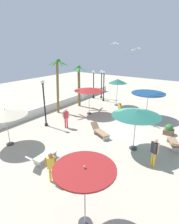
{
  "coord_description": "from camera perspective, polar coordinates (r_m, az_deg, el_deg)",
  "views": [
    {
      "loc": [
        -11.56,
        -4.98,
        6.47
      ],
      "look_at": [
        0.0,
        3.18,
        1.4
      ],
      "focal_mm": 29.2,
      "sensor_mm": 36.0,
      "label": 1
    }
  ],
  "objects": [
    {
      "name": "ground_plane",
      "position": [
        14.15,
        10.68,
        -7.86
      ],
      "size": [
        56.0,
        56.0,
        0.0
      ],
      "primitive_type": "plane",
      "color": "#B2A893"
    },
    {
      "name": "boundary_wall",
      "position": [
        19.19,
        -14.56,
        0.64
      ],
      "size": [
        25.2,
        0.3,
        0.81
      ],
      "primitive_type": "cube",
      "color": "silver",
      "rests_on": "ground_plane"
    },
    {
      "name": "patio_umbrella_0",
      "position": [
        17.97,
        -0.1,
        7.08
      ],
      "size": [
        2.92,
        2.92,
        2.76
      ],
      "color": "#333338",
      "rests_on": "ground_plane"
    },
    {
      "name": "patio_umbrella_1",
      "position": [
        6.63,
        -1.55,
        -18.84
      ],
      "size": [
        2.22,
        2.22,
        2.69
      ],
      "color": "#333338",
      "rests_on": "ground_plane"
    },
    {
      "name": "patio_umbrella_2",
      "position": [
        20.96,
        8.79,
        9.47
      ],
      "size": [
        2.05,
        2.05,
        3.12
      ],
      "color": "#333338",
      "rests_on": "ground_plane"
    },
    {
      "name": "patio_umbrella_3",
      "position": [
        13.24,
        -24.97,
        -0.08
      ],
      "size": [
        2.88,
        2.88,
        2.67
      ],
      "color": "#333338",
      "rests_on": "ground_plane"
    },
    {
      "name": "patio_umbrella_4",
      "position": [
        11.8,
        14.44,
        -0.45
      ],
      "size": [
        3.1,
        3.1,
        2.77
      ],
      "color": "#333338",
      "rests_on": "ground_plane"
    },
    {
      "name": "patio_umbrella_5",
      "position": [
        17.88,
        17.93,
        5.38
      ],
      "size": [
        3.09,
        3.09,
        2.55
      ],
      "color": "#333338",
      "rests_on": "ground_plane"
    },
    {
      "name": "palm_tree_0",
      "position": [
        18.64,
        -9.9,
        9.84
      ],
      "size": [
        2.08,
        2.01,
        5.42
      ],
      "color": "olive",
      "rests_on": "ground_plane"
    },
    {
      "name": "palm_tree_2",
      "position": [
        20.54,
        -3.35,
        9.55
      ],
      "size": [
        1.95,
        2.05,
        4.63
      ],
      "color": "brown",
      "rests_on": "ground_plane"
    },
    {
      "name": "lamp_post_0",
      "position": [
        24.08,
        3.81,
        9.69
      ],
      "size": [
        0.38,
        0.38,
        3.65
      ],
      "color": "black",
      "rests_on": "ground_plane"
    },
    {
      "name": "lamp_post_1",
      "position": [
        15.6,
        -14.0,
        3.49
      ],
      "size": [
        0.32,
        0.32,
        4.0
      ],
      "color": "black",
      "rests_on": "ground_plane"
    },
    {
      "name": "lamp_post_2",
      "position": [
        23.99,
        1.3,
        9.58
      ],
      "size": [
        0.37,
        0.37,
        3.62
      ],
      "color": "black",
      "rests_on": "ground_plane"
    },
    {
      "name": "lamp_post_3",
      "position": [
        22.8,
        4.49,
        8.43
      ],
      "size": [
        0.3,
        0.3,
        3.71
      ],
      "color": "black",
      "rests_on": "ground_plane"
    },
    {
      "name": "lounge_chair_0",
      "position": [
        14.06,
        3.19,
        -5.95
      ],
      "size": [
        1.28,
        1.95,
        0.84
      ],
      "color": "#B7B7BC",
      "rests_on": "ground_plane"
    },
    {
      "name": "lounge_chair_1",
      "position": [
        11.35,
        -14.66,
        -13.45
      ],
      "size": [
        1.91,
        0.62,
        0.84
      ],
      "color": "#B7B7BC",
      "rests_on": "ground_plane"
    },
    {
      "name": "lounge_chair_2",
      "position": [
        13.6,
        25.19,
        -8.83
      ],
      "size": [
        1.89,
        1.34,
        0.82
      ],
      "color": "#B7B7BC",
      "rests_on": "ground_plane"
    },
    {
      "name": "guest_0",
      "position": [
        10.97,
        19.67,
        -11.11
      ],
      "size": [
        0.38,
        0.51,
        1.74
      ],
      "color": "gold",
      "rests_on": "ground_plane"
    },
    {
      "name": "guest_1",
      "position": [
        9.5,
        -11.96,
        -15.82
      ],
      "size": [
        0.41,
        0.45,
        1.68
      ],
      "color": "gold",
      "rests_on": "ground_plane"
    },
    {
      "name": "guest_2",
      "position": [
        15.26,
        -7.39,
        -1.35
      ],
      "size": [
        0.41,
        0.45,
        1.69
      ],
      "color": "#D8333F",
      "rests_on": "ground_plane"
    },
    {
      "name": "guest_3",
      "position": [
        17.35,
        9.51,
        0.82
      ],
      "size": [
        0.39,
        0.5,
        1.56
      ],
      "color": "silver",
      "rests_on": "ground_plane"
    },
    {
      "name": "seagull_0",
      "position": [
        16.82,
        7.71,
        20.5
      ],
      "size": [
        0.43,
        1.08,
        0.18
      ],
      "color": "white"
    },
    {
      "name": "seagull_1",
      "position": [
        17.98,
        15.26,
        18.68
      ],
      "size": [
        0.77,
        0.7,
        0.14
      ],
      "color": "white"
    },
    {
      "name": "seagull_2",
      "position": [
        17.08,
        13.33,
        18.39
      ],
      "size": [
        0.55,
        1.13,
        0.15
      ],
      "color": "white"
    },
    {
      "name": "planter",
      "position": [
        15.55,
        23.6,
        -5.1
      ],
      "size": [
        0.7,
        0.7,
        0.85
      ],
      "color": "brown",
      "rests_on": "ground_plane"
    }
  ]
}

